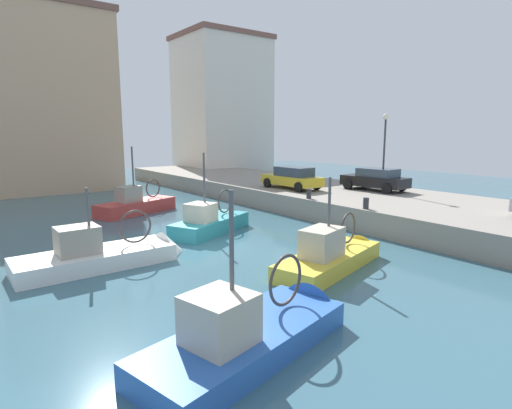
% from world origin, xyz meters
% --- Properties ---
extents(water_surface, '(80.00, 80.00, 0.00)m').
position_xyz_m(water_surface, '(0.00, 0.00, 0.00)').
color(water_surface, '#386070').
rests_on(water_surface, ground).
extents(quay_wall, '(9.00, 56.00, 1.20)m').
position_xyz_m(quay_wall, '(11.50, 0.00, 0.60)').
color(quay_wall, gray).
rests_on(quay_wall, ground).
extents(fishing_boat_red, '(6.07, 3.50, 4.85)m').
position_xyz_m(fishing_boat_red, '(0.43, 9.74, 0.13)').
color(fishing_boat_red, '#BC3833').
rests_on(fishing_boat_red, ground).
extents(fishing_boat_yellow, '(6.23, 3.16, 4.13)m').
position_xyz_m(fishing_boat_yellow, '(2.18, -4.72, 0.16)').
color(fishing_boat_yellow, gold).
rests_on(fishing_boat_yellow, ground).
extents(fishing_boat_teal, '(5.63, 3.72, 4.71)m').
position_xyz_m(fishing_boat_teal, '(1.50, 2.70, 0.14)').
color(fishing_boat_teal, teal).
rests_on(fishing_boat_teal, ground).
extents(fishing_boat_white, '(6.36, 2.30, 3.87)m').
position_xyz_m(fishing_boat_white, '(-4.45, 0.49, 0.13)').
color(fishing_boat_white, white).
rests_on(fishing_boat_white, ground).
extents(fishing_boat_blue, '(6.41, 3.27, 4.66)m').
position_xyz_m(fishing_boat_blue, '(-3.57, -7.68, 0.14)').
color(fishing_boat_blue, '#2D60B7').
rests_on(fishing_boat_blue, ground).
extents(parked_car_yellow, '(1.99, 4.46, 1.46)m').
position_xyz_m(parked_car_yellow, '(9.33, 5.65, 1.94)').
color(parked_car_yellow, gold).
rests_on(parked_car_yellow, quay_wall).
extents(parked_car_black, '(2.24, 4.34, 1.43)m').
position_xyz_m(parked_car_black, '(13.11, 1.87, 1.93)').
color(parked_car_black, black).
rests_on(parked_car_black, quay_wall).
extents(mooring_bollard_south, '(0.28, 0.28, 0.55)m').
position_xyz_m(mooring_bollard_south, '(7.35, -2.00, 1.48)').
color(mooring_bollard_south, '#2D2D33').
rests_on(mooring_bollard_south, quay_wall).
extents(mooring_bollard_mid, '(0.28, 0.28, 0.55)m').
position_xyz_m(mooring_bollard_mid, '(7.35, 2.00, 1.48)').
color(mooring_bollard_mid, '#2D2D33').
rests_on(mooring_bollard_mid, quay_wall).
extents(quay_streetlamp, '(0.36, 0.36, 4.83)m').
position_xyz_m(quay_streetlamp, '(13.00, 1.23, 4.45)').
color(quay_streetlamp, '#38383D').
rests_on(quay_streetlamp, quay_wall).
extents(waterfront_building_west, '(9.10, 8.19, 15.32)m').
position_xyz_m(waterfront_building_west, '(16.56, 25.72, 7.68)').
color(waterfront_building_west, silver).
rests_on(waterfront_building_west, ground).
extents(waterfront_building_west_mid, '(10.01, 7.87, 15.07)m').
position_xyz_m(waterfront_building_west_mid, '(-1.41, 24.43, 7.55)').
color(waterfront_building_west_mid, tan).
rests_on(waterfront_building_west_mid, ground).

